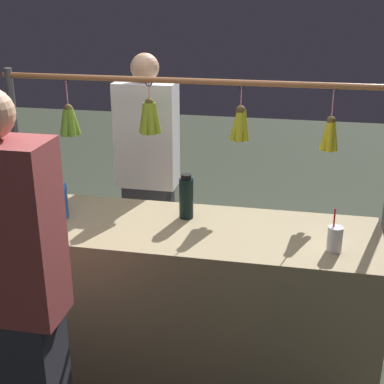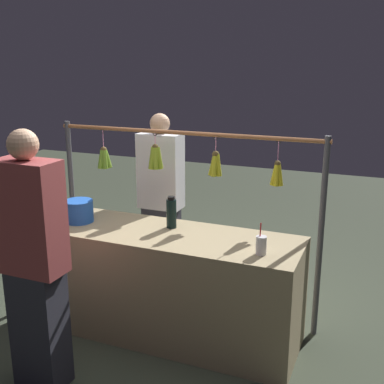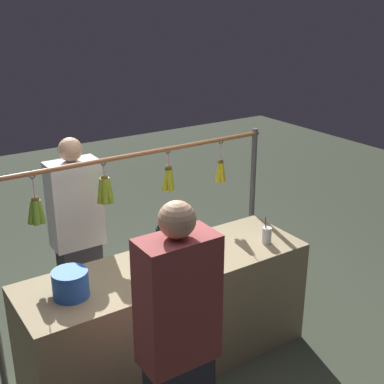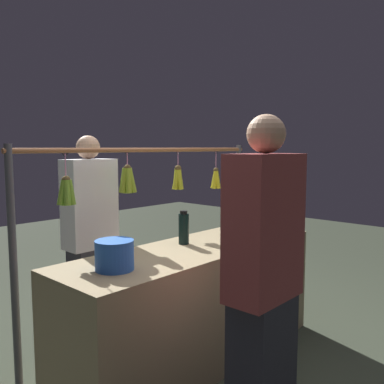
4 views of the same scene
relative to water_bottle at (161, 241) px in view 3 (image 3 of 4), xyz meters
name	(u,v)px [view 3 (image 3 of 4)]	position (x,y,z in m)	size (l,w,h in m)	color
ground_plane	(170,361)	(0.02, 0.12, -0.93)	(12.00, 12.00, 0.00)	#3A4132
market_counter	(169,314)	(0.02, 0.12, -0.52)	(2.04, 0.64, 0.81)	tan
display_rack	(133,209)	(0.07, -0.29, 0.15)	(2.21, 0.13, 1.52)	#4C4C51
water_bottle	(161,241)	(0.00, 0.00, 0.00)	(0.07, 0.07, 0.24)	black
blue_bucket	(70,284)	(0.72, 0.15, -0.03)	(0.22, 0.22, 0.17)	blue
drink_cup	(267,235)	(-0.75, 0.25, -0.05)	(0.07, 0.07, 0.21)	silver
vendor_person	(78,241)	(0.38, -0.60, -0.14)	(0.38, 0.20, 1.59)	#2D2D38
customer_person	(178,354)	(0.47, 0.97, -0.11)	(0.39, 0.21, 1.65)	#2D2D38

